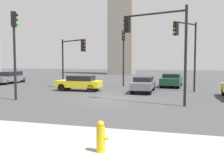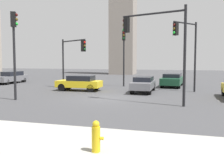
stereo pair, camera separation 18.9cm
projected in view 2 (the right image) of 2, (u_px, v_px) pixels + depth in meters
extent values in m
plane|color=#424244|center=(107.00, 98.00, 17.50)|extent=(103.67, 103.67, 0.00)
cube|color=#A8A59E|center=(26.00, 139.00, 8.16)|extent=(37.32, 3.38, 0.15)
cylinder|color=black|center=(124.00, 59.00, 25.02)|extent=(0.16, 0.16, 5.74)
cube|color=black|center=(124.00, 36.00, 24.86)|extent=(0.36, 0.36, 1.00)
sphere|color=red|center=(124.00, 32.00, 24.64)|extent=(0.20, 0.20, 0.20)
sphere|color=#594714|center=(124.00, 35.00, 24.66)|extent=(0.20, 0.20, 0.20)
sphere|color=#14471E|center=(124.00, 38.00, 24.68)|extent=(0.20, 0.20, 0.20)
cylinder|color=black|center=(195.00, 57.00, 20.67)|extent=(0.16, 0.16, 5.92)
cylinder|color=black|center=(185.00, 23.00, 19.63)|extent=(1.88, 2.31, 0.12)
cube|color=black|center=(176.00, 29.00, 18.97)|extent=(0.45, 0.45, 1.00)
sphere|color=#4C0F0C|center=(174.00, 25.00, 18.83)|extent=(0.20, 0.20, 0.20)
sphere|color=#594714|center=(174.00, 29.00, 18.85)|extent=(0.20, 0.20, 0.20)
sphere|color=green|center=(174.00, 33.00, 18.87)|extent=(0.20, 0.20, 0.20)
cylinder|color=black|center=(185.00, 56.00, 14.10)|extent=(0.16, 0.16, 5.90)
cylinder|color=black|center=(152.00, 14.00, 15.02)|extent=(3.96, 1.35, 0.12)
cube|color=black|center=(127.00, 25.00, 16.03)|extent=(0.40, 0.40, 1.00)
sphere|color=#4C0F0C|center=(124.00, 21.00, 16.11)|extent=(0.20, 0.20, 0.20)
sphere|color=#594714|center=(124.00, 25.00, 16.13)|extent=(0.20, 0.20, 0.20)
sphere|color=green|center=(124.00, 30.00, 16.15)|extent=(0.20, 0.20, 0.20)
cylinder|color=black|center=(63.00, 63.00, 24.25)|extent=(0.16, 0.16, 4.78)
cylinder|color=black|center=(73.00, 41.00, 22.73)|extent=(3.20, 2.11, 0.12)
cube|color=black|center=(83.00, 46.00, 21.58)|extent=(0.44, 0.44, 1.00)
sphere|color=red|center=(85.00, 42.00, 21.41)|extent=(0.20, 0.20, 0.20)
sphere|color=#594714|center=(85.00, 46.00, 21.43)|extent=(0.20, 0.20, 0.20)
sphere|color=#14471E|center=(85.00, 49.00, 21.45)|extent=(0.20, 0.20, 0.20)
cylinder|color=black|center=(14.00, 56.00, 16.44)|extent=(0.16, 0.16, 5.95)
cube|color=black|center=(13.00, 19.00, 16.27)|extent=(0.43, 0.43, 1.00)
sphere|color=#4C0F0C|center=(16.00, 15.00, 16.29)|extent=(0.20, 0.20, 0.20)
sphere|color=#594714|center=(16.00, 19.00, 16.31)|extent=(0.20, 0.20, 0.20)
sphere|color=green|center=(17.00, 24.00, 16.33)|extent=(0.20, 0.20, 0.20)
cylinder|color=gold|center=(96.00, 139.00, 6.82)|extent=(0.24, 0.24, 0.72)
sphere|color=gold|center=(96.00, 124.00, 6.79)|extent=(0.20, 0.20, 0.20)
cylinder|color=gold|center=(102.00, 138.00, 6.77)|extent=(0.10, 0.09, 0.09)
cube|color=#19472D|center=(172.00, 81.00, 24.92)|extent=(2.29, 4.67, 0.65)
cube|color=black|center=(172.00, 76.00, 25.09)|extent=(1.88, 2.67, 0.42)
cylinder|color=black|center=(178.00, 85.00, 23.24)|extent=(0.39, 0.62, 0.59)
cylinder|color=black|center=(162.00, 85.00, 23.77)|extent=(0.39, 0.62, 0.59)
cylinder|color=black|center=(181.00, 83.00, 26.11)|extent=(0.39, 0.62, 0.59)
cylinder|color=black|center=(166.00, 82.00, 26.64)|extent=(0.39, 0.62, 0.59)
cylinder|color=black|center=(224.00, 91.00, 18.54)|extent=(0.36, 0.71, 0.70)
cube|color=slate|center=(10.00, 78.00, 28.51)|extent=(2.10, 4.71, 0.59)
cube|color=black|center=(11.00, 74.00, 28.69)|extent=(1.80, 2.65, 0.54)
cylinder|color=black|center=(7.00, 82.00, 26.81)|extent=(0.37, 0.59, 0.58)
cylinder|color=black|center=(24.00, 80.00, 29.88)|extent=(0.37, 0.59, 0.58)
cylinder|color=black|center=(12.00, 80.00, 30.25)|extent=(0.37, 0.59, 0.58)
cube|color=yellow|center=(79.00, 84.00, 21.62)|extent=(3.96, 1.71, 0.57)
cube|color=black|center=(81.00, 78.00, 21.53)|extent=(2.22, 1.49, 0.50)
cylinder|color=black|center=(62.00, 87.00, 21.31)|extent=(0.67, 0.31, 0.67)
cylinder|color=black|center=(68.00, 86.00, 22.63)|extent=(0.67, 0.31, 0.67)
cylinder|color=black|center=(91.00, 88.00, 20.64)|extent=(0.67, 0.31, 0.67)
cylinder|color=black|center=(96.00, 87.00, 21.96)|extent=(0.67, 0.31, 0.67)
cube|color=slate|center=(143.00, 85.00, 20.61)|extent=(1.73, 4.10, 0.57)
cube|color=black|center=(144.00, 79.00, 20.77)|extent=(1.50, 2.30, 0.43)
cylinder|color=black|center=(149.00, 90.00, 19.11)|extent=(0.31, 0.71, 0.70)
cylinder|color=black|center=(132.00, 90.00, 19.49)|extent=(0.31, 0.71, 0.70)
cylinder|color=black|center=(153.00, 87.00, 21.76)|extent=(0.31, 0.71, 0.70)
cylinder|color=black|center=(138.00, 86.00, 22.14)|extent=(0.31, 0.71, 0.70)
cube|color=gray|center=(123.00, 14.00, 46.32)|extent=(4.55, 4.55, 23.04)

